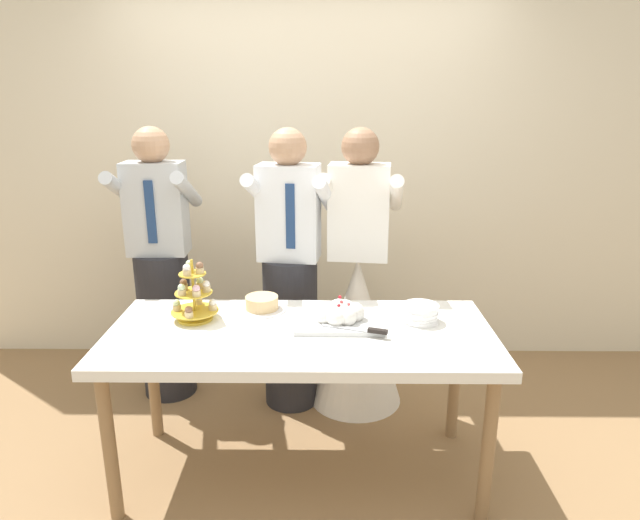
{
  "coord_description": "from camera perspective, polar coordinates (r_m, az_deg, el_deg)",
  "views": [
    {
      "loc": [
        0.11,
        -2.4,
        1.85
      ],
      "look_at": [
        0.09,
        0.15,
        1.07
      ],
      "focal_mm": 31.48,
      "sensor_mm": 36.0,
      "label": 1
    }
  ],
  "objects": [
    {
      "name": "ground_plane",
      "position": [
        3.03,
        -1.85,
        -20.7
      ],
      "size": [
        8.0,
        8.0,
        0.0
      ],
      "primitive_type": "plane",
      "color": "olive"
    },
    {
      "name": "rear_wall",
      "position": [
        3.86,
        -1.18,
        10.93
      ],
      "size": [
        5.2,
        0.1,
        2.9
      ],
      "primitive_type": "cube",
      "color": "beige",
      "rests_on": "ground_plane"
    },
    {
      "name": "dessert_table",
      "position": [
        2.66,
        -2.0,
        -8.66
      ],
      "size": [
        1.8,
        0.8,
        0.78
      ],
      "color": "white",
      "rests_on": "ground_plane"
    },
    {
      "name": "cupcake_stand",
      "position": [
        2.78,
        -12.7,
        -3.63
      ],
      "size": [
        0.23,
        0.23,
        0.31
      ],
      "color": "gold",
      "rests_on": "dessert_table"
    },
    {
      "name": "main_cake_tray",
      "position": [
        2.69,
        2.03,
        -5.66
      ],
      "size": [
        0.43,
        0.34,
        0.13
      ],
      "color": "silver",
      "rests_on": "dessert_table"
    },
    {
      "name": "plate_stack",
      "position": [
        2.76,
        10.15,
        -5.32
      ],
      "size": [
        0.18,
        0.18,
        0.09
      ],
      "color": "white",
      "rests_on": "dessert_table"
    },
    {
      "name": "round_cake",
      "position": [
        2.87,
        -5.92,
        -4.49
      ],
      "size": [
        0.24,
        0.24,
        0.07
      ],
      "color": "white",
      "rests_on": "dessert_table"
    },
    {
      "name": "person_groom",
      "position": [
        3.29,
        -3.06,
        -2.74
      ],
      "size": [
        0.52,
        0.55,
        1.66
      ],
      "color": "#232328",
      "rests_on": "ground_plane"
    },
    {
      "name": "person_bride",
      "position": [
        3.37,
        3.78,
        -5.27
      ],
      "size": [
        0.56,
        0.56,
        1.66
      ],
      "color": "white",
      "rests_on": "ground_plane"
    },
    {
      "name": "person_guest",
      "position": [
        3.52,
        -15.73,
        -2.02
      ],
      "size": [
        0.46,
        0.49,
        1.66
      ],
      "color": "#232328",
      "rests_on": "ground_plane"
    }
  ]
}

